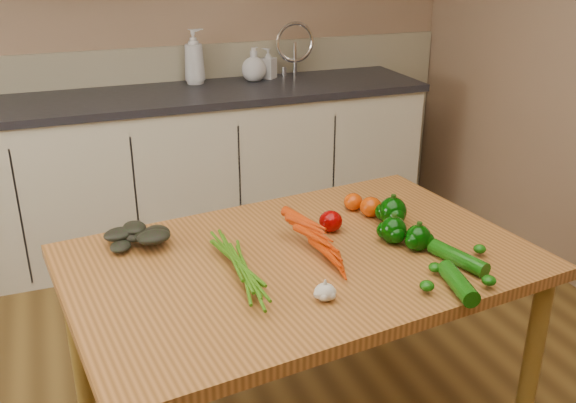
% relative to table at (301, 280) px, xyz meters
% --- Properties ---
extents(room, '(4.04, 5.04, 2.64)m').
position_rel_table_xyz_m(room, '(-0.25, -0.23, 0.57)').
color(room, brown).
rests_on(room, ground).
extents(counter_run, '(2.84, 0.64, 1.14)m').
position_rel_table_xyz_m(counter_run, '(-0.04, 1.78, -0.22)').
color(counter_run, beige).
rests_on(counter_run, ground).
extents(table, '(1.53, 1.09, 0.76)m').
position_rel_table_xyz_m(table, '(0.00, 0.00, 0.00)').
color(table, '#AF6C32').
rests_on(table, ground).
extents(soap_bottle_a, '(0.13, 0.13, 0.31)m').
position_rel_table_xyz_m(soap_bottle_a, '(0.12, 1.96, 0.37)').
color(soap_bottle_a, silver).
rests_on(soap_bottle_a, counter_run).
extents(soap_bottle_b, '(0.11, 0.11, 0.18)m').
position_rel_table_xyz_m(soap_bottle_b, '(0.56, 1.95, 0.31)').
color(soap_bottle_b, silver).
rests_on(soap_bottle_b, counter_run).
extents(soap_bottle_c, '(0.21, 0.21, 0.19)m').
position_rel_table_xyz_m(soap_bottle_c, '(0.46, 1.92, 0.32)').
color(soap_bottle_c, silver).
rests_on(soap_bottle_c, counter_run).
extents(carrot_bunch, '(0.29, 0.23, 0.07)m').
position_rel_table_xyz_m(carrot_bunch, '(-0.03, -0.02, 0.12)').
color(carrot_bunch, '#C43404').
rests_on(carrot_bunch, table).
extents(leafy_greens, '(0.20, 0.18, 0.10)m').
position_rel_table_xyz_m(leafy_greens, '(-0.46, 0.25, 0.14)').
color(leafy_greens, black).
rests_on(leafy_greens, table).
extents(garlic_bulb, '(0.06, 0.06, 0.05)m').
position_rel_table_xyz_m(garlic_bulb, '(-0.03, -0.27, 0.11)').
color(garlic_bulb, beige).
rests_on(garlic_bulb, table).
extents(pepper_a, '(0.09, 0.09, 0.09)m').
position_rel_table_xyz_m(pepper_a, '(0.32, -0.02, 0.13)').
color(pepper_a, '#043202').
rests_on(pepper_a, table).
extents(pepper_b, '(0.10, 0.10, 0.10)m').
position_rel_table_xyz_m(pepper_b, '(0.38, 0.11, 0.13)').
color(pepper_b, '#043202').
rests_on(pepper_b, table).
extents(pepper_c, '(0.08, 0.08, 0.08)m').
position_rel_table_xyz_m(pepper_c, '(0.37, -0.09, 0.13)').
color(pepper_c, '#043202').
rests_on(pepper_c, table).
extents(tomato_a, '(0.08, 0.08, 0.07)m').
position_rel_table_xyz_m(tomato_a, '(0.16, 0.13, 0.12)').
color(tomato_a, '#8D0202').
rests_on(tomato_a, table).
extents(tomato_b, '(0.07, 0.07, 0.06)m').
position_rel_table_xyz_m(tomato_b, '(0.31, 0.27, 0.12)').
color(tomato_b, '#BF3904').
rests_on(tomato_b, table).
extents(tomato_c, '(0.08, 0.08, 0.07)m').
position_rel_table_xyz_m(tomato_c, '(0.35, 0.20, 0.12)').
color(tomato_c, '#BF3904').
rests_on(tomato_c, table).
extents(zucchini_a, '(0.10, 0.21, 0.05)m').
position_rel_table_xyz_m(zucchini_a, '(0.42, -0.22, 0.11)').
color(zucchini_a, '#0C4707').
rests_on(zucchini_a, table).
extents(zucchini_b, '(0.09, 0.19, 0.05)m').
position_rel_table_xyz_m(zucchini_b, '(0.33, -0.35, 0.11)').
color(zucchini_b, '#0C4707').
rests_on(zucchini_b, table).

